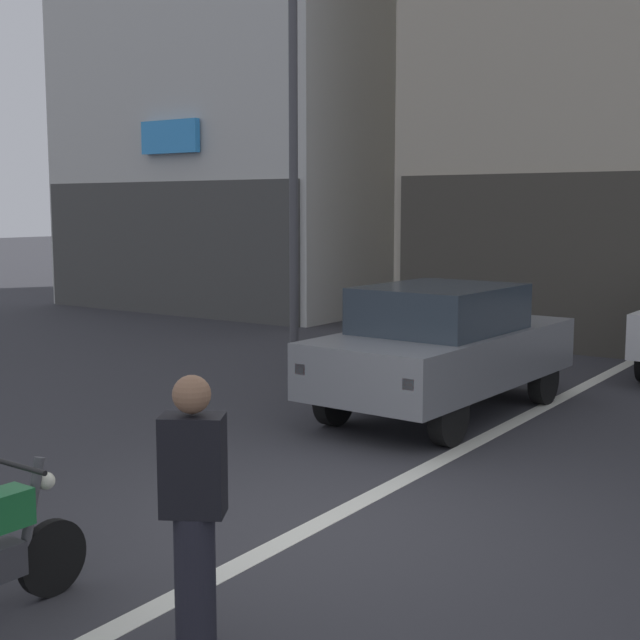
% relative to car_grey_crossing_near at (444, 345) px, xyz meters
% --- Properties ---
extents(ground_plane, '(120.00, 120.00, 0.00)m').
position_rel_car_grey_crossing_near_xyz_m(ground_plane, '(0.91, -4.13, -0.89)').
color(ground_plane, '#333338').
extents(lane_centre_line, '(0.20, 18.00, 0.01)m').
position_rel_car_grey_crossing_near_xyz_m(lane_centre_line, '(0.91, 1.87, -0.88)').
color(lane_centre_line, silver).
rests_on(lane_centre_line, ground).
extents(building_corner_left, '(8.41, 10.08, 14.86)m').
position_rel_car_grey_crossing_near_xyz_m(building_corner_left, '(-10.27, 10.47, 6.53)').
color(building_corner_left, silver).
rests_on(building_corner_left, ground).
extents(car_grey_crossing_near, '(1.92, 4.17, 1.64)m').
position_rel_car_grey_crossing_near_xyz_m(car_grey_crossing_near, '(0.00, 0.00, 0.00)').
color(car_grey_crossing_near, black).
rests_on(car_grey_crossing_near, ground).
extents(street_lamp, '(0.36, 0.36, 6.47)m').
position_rel_car_grey_crossing_near_xyz_m(street_lamp, '(-3.32, 1.35, 3.08)').
color(street_lamp, '#47474C').
rests_on(street_lamp, ground).
extents(person_by_motorcycles, '(0.42, 0.37, 1.67)m').
position_rel_car_grey_crossing_near_xyz_m(person_by_motorcycles, '(1.56, -6.24, -0.03)').
color(person_by_motorcycles, '#23232D').
rests_on(person_by_motorcycles, ground).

